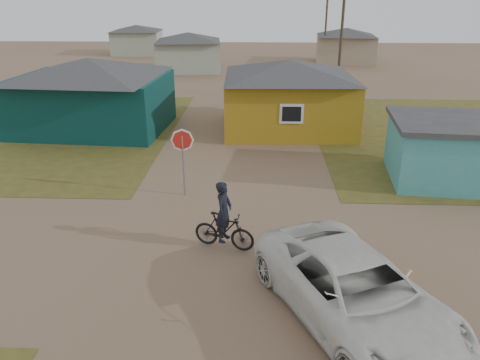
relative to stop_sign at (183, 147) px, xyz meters
name	(u,v)px	position (x,y,z in m)	size (l,w,h in m)	color
ground	(228,258)	(1.99, -4.54, -1.95)	(120.00, 120.00, 0.00)	#80614A
house_teal	(91,93)	(-6.51, 8.96, 0.10)	(8.93, 7.08, 4.00)	#08302F
house_yellow	(289,94)	(4.49, 9.45, 0.05)	(7.72, 6.76, 3.90)	#9D7818
shed_turquoise	(469,151)	(11.49, 1.96, -0.64)	(6.71, 4.93, 2.60)	teal
house_pale_west	(189,51)	(-4.01, 29.46, -0.10)	(7.04, 6.15, 3.60)	#98A48D
house_beige_east	(346,45)	(11.99, 35.46, -0.10)	(6.95, 6.05, 3.60)	gray
house_pale_north	(137,39)	(-12.01, 41.46, -0.20)	(6.28, 5.81, 3.40)	#98A48D
utility_pole_near	(341,40)	(8.49, 17.46, 2.18)	(1.40, 0.20, 8.00)	#443828
utility_pole_far	(326,24)	(9.49, 33.46, 2.18)	(1.40, 0.20, 8.00)	#443828
stop_sign	(183,147)	(0.00, 0.00, 0.00)	(0.84, 0.32, 2.68)	gray
cyclist	(224,224)	(1.83, -3.93, -1.15)	(2.03, 1.11, 2.21)	black
vehicle	(356,291)	(5.21, -7.28, -1.10)	(2.84, 6.17, 1.71)	silver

